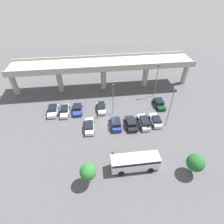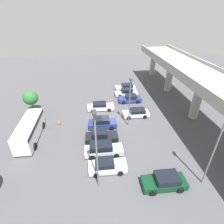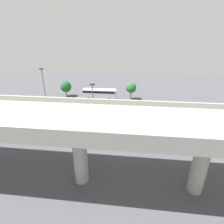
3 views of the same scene
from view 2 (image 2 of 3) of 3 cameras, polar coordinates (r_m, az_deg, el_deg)
name	(u,v)px [view 2 (image 2 of 3)]	position (r m, az deg, el deg)	size (l,w,h in m)	color
ground_plane	(110,122)	(28.82, -0.68, -3.37)	(99.19, 99.19, 0.00)	#4C4C51
highway_overpass	(202,82)	(30.57, 27.35, 8.82)	(47.72, 7.21, 8.13)	#9E9B93
parked_car_0	(126,88)	(40.15, 4.56, 7.96)	(2.25, 4.47, 1.56)	silver
parked_car_1	(126,93)	(37.65, 4.71, 6.34)	(1.98, 4.78, 1.58)	silver
parked_car_2	(130,99)	(35.18, 5.94, 4.39)	(2.20, 4.50, 1.47)	navy
parked_car_3	(100,106)	(32.16, -3.82, 1.84)	(2.06, 4.78, 1.43)	silver
parked_car_4	(136,113)	(30.34, 7.92, -0.28)	(2.05, 4.48, 1.40)	silver
parked_car_5	(102,123)	(27.35, -3.21, -3.52)	(2.18, 4.35, 1.63)	navy
parked_car_6	(101,136)	(24.79, -3.58, -7.80)	(2.17, 4.52, 1.60)	black
parked_car_7	(103,149)	(22.61, -2.99, -12.02)	(2.01, 4.85, 1.66)	silver
parked_car_8	(107,166)	(20.78, -1.65, -17.16)	(2.01, 4.33, 1.50)	silver
parked_car_9	(165,181)	(20.14, 16.85, -20.79)	(2.11, 4.59, 1.58)	#0C381E
shuttle_bus	(29,129)	(27.10, -25.35, -5.01)	(7.88, 2.53, 2.73)	silver
lamp_post_near_aisle	(130,100)	(25.97, 5.78, 4.07)	(0.70, 0.35, 7.76)	slate
lamp_post_mid_lot	(96,148)	(16.22, -5.15, -11.54)	(0.70, 0.35, 9.03)	slate
lamp_post_by_overpass	(216,147)	(19.18, 30.78, -9.68)	(0.70, 0.35, 8.66)	slate
tree_front_left	(30,98)	(33.27, -25.08, 4.23)	(2.51, 2.51, 4.20)	brown
traffic_cone	(59,123)	(29.44, -16.98, -3.31)	(0.44, 0.44, 0.70)	black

